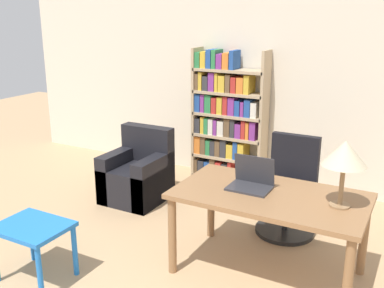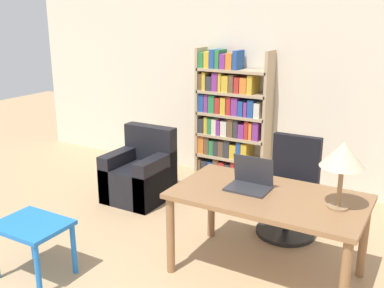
% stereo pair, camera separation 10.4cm
% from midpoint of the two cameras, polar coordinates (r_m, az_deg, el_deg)
% --- Properties ---
extents(wall_back, '(8.00, 0.06, 2.70)m').
position_cam_midpoint_polar(wall_back, '(5.61, 12.87, 8.01)').
color(wall_back, beige).
rests_on(wall_back, ground_plane).
extents(desk, '(1.53, 0.86, 0.72)m').
position_cam_midpoint_polar(desk, '(3.73, 10.42, -7.65)').
color(desk, olive).
rests_on(desk, ground_plane).
extents(laptop, '(0.35, 0.25, 0.26)m').
position_cam_midpoint_polar(laptop, '(3.77, 8.15, -4.79)').
color(laptop, '#2D2D33').
rests_on(laptop, desk).
extents(table_lamp, '(0.33, 0.33, 0.52)m').
position_cam_midpoint_polar(table_lamp, '(3.45, 19.45, -1.44)').
color(table_lamp, olive).
rests_on(table_lamp, desk).
extents(office_chair, '(0.59, 0.59, 0.97)m').
position_cam_midpoint_polar(office_chair, '(4.58, 12.97, -5.95)').
color(office_chair, black).
rests_on(office_chair, ground_plane).
extents(side_table_blue, '(0.57, 0.45, 0.49)m').
position_cam_midpoint_polar(side_table_blue, '(3.95, -18.87, -10.56)').
color(side_table_blue, blue).
rests_on(side_table_blue, ground_plane).
extents(armchair, '(0.65, 0.68, 0.84)m').
position_cam_midpoint_polar(armchair, '(5.32, -6.05, -3.99)').
color(armchair, black).
rests_on(armchair, ground_plane).
extents(bookshelf, '(0.97, 0.28, 1.70)m').
position_cam_midpoint_polar(bookshelf, '(5.78, 5.18, 3.34)').
color(bookshelf, tan).
rests_on(bookshelf, ground_plane).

